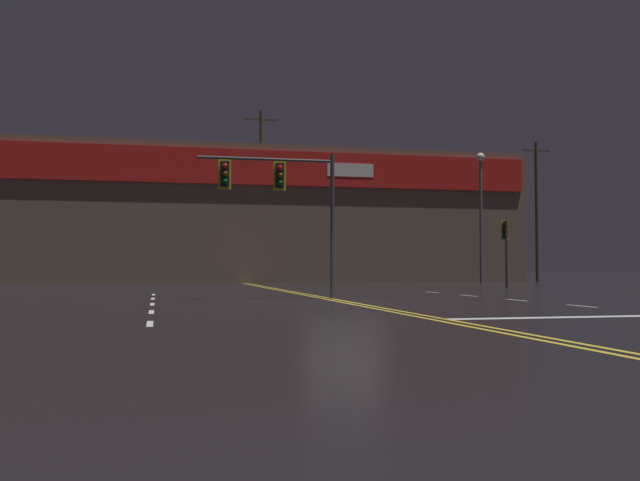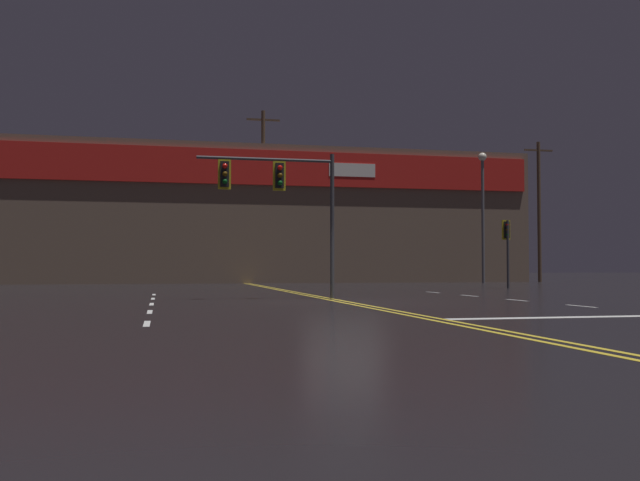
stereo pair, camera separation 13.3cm
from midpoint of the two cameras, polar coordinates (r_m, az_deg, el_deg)
name	(u,v)px [view 2 (the right image)]	position (r m, az deg, el deg)	size (l,w,h in m)	color
ground_plane	(345,302)	(21.73, 2.16, -4.95)	(200.00, 200.00, 0.00)	black
road_markings	(400,304)	(20.57, 6.60, -5.08)	(16.97, 60.00, 0.01)	gold
traffic_signal_median	(276,187)	(23.81, -3.38, 4.29)	(4.62, 0.36, 4.90)	#38383D
traffic_signal_corner_northeast	(507,238)	(37.00, 14.81, 0.19)	(0.42, 0.36, 3.43)	#38383D
streetlight_far_left	(483,199)	(48.75, 12.97, 3.28)	(0.56, 0.56, 8.70)	#59595E
building_backdrop	(239,218)	(51.52, -6.42, 1.82)	(40.18, 10.23, 9.19)	brown
utility_pole_row	(231,197)	(46.84, -7.05, 3.50)	(46.57, 0.26, 11.40)	#4C3828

